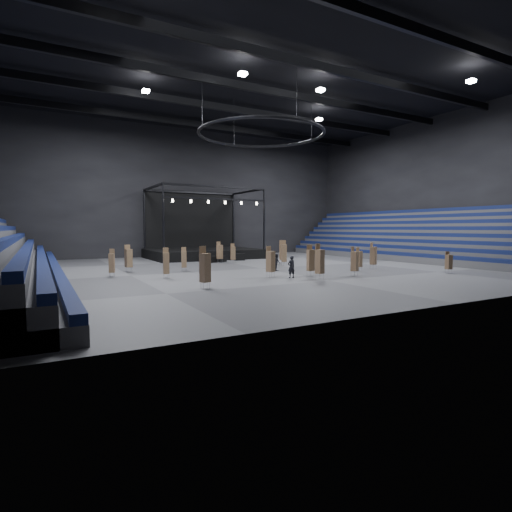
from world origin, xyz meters
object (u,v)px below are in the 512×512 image
chair_stack_9 (128,258)px  chair_stack_1 (310,260)px  flight_case_mid (222,259)px  chair_stack_14 (359,259)px  chair_stack_3 (373,255)px  chair_stack_0 (184,259)px  man_center (291,267)px  flight_case_right (239,257)px  chair_stack_8 (220,251)px  chair_stack_12 (112,263)px  chair_stack_13 (166,263)px  chair_stack_15 (205,267)px  chair_stack_10 (284,253)px  flight_case_left (213,259)px  chair_stack_7 (354,261)px  crew_member (277,262)px  chair_stack_4 (233,253)px  chair_stack_6 (320,261)px  stage (202,247)px  chair_stack_2 (282,252)px  chair_stack_11 (449,262)px  chair_stack_5 (271,261)px

chair_stack_9 → chair_stack_1: bearing=-50.6°
flight_case_mid → chair_stack_14: (7.18, -15.04, 0.80)m
flight_case_mid → chair_stack_3: bearing=-56.0°
chair_stack_0 → man_center: size_ratio=1.27×
flight_case_right → chair_stack_8: chair_stack_8 is taller
chair_stack_12 → chair_stack_14: size_ratio=1.04×
chair_stack_13 → chair_stack_15: chair_stack_15 is taller
chair_stack_8 → chair_stack_10: 8.00m
flight_case_right → chair_stack_10: (1.15, -8.32, 0.95)m
flight_case_left → chair_stack_7: size_ratio=0.45×
chair_stack_10 → chair_stack_14: chair_stack_10 is taller
flight_case_left → flight_case_right: bearing=18.1°
flight_case_left → chair_stack_3: size_ratio=0.42×
man_center → crew_member: man_center is taller
chair_stack_13 → flight_case_mid: bearing=60.1°
chair_stack_4 → chair_stack_6: chair_stack_6 is taller
stage → chair_stack_10: 15.25m
chair_stack_0 → chair_stack_9: (-4.52, 1.94, 0.14)m
chair_stack_2 → chair_stack_7: size_ratio=1.08×
chair_stack_11 → chair_stack_13: 24.13m
chair_stack_3 → chair_stack_12: chair_stack_3 is taller
flight_case_mid → man_center: (-1.21, -16.35, 0.53)m
chair_stack_9 → flight_case_right: bearing=13.6°
chair_stack_4 → chair_stack_9: (-12.31, -4.08, 0.14)m
flight_case_mid → chair_stack_5: (-2.51, -15.29, 0.98)m
flight_case_mid → chair_stack_5: size_ratio=0.42×
stage → chair_stack_3: (9.32, -21.90, -0.12)m
chair_stack_11 → chair_stack_3: bearing=124.2°
chair_stack_4 → chair_stack_12: size_ratio=0.97×
chair_stack_14 → man_center: size_ratio=1.24×
flight_case_left → chair_stack_11: (13.85, -20.14, 0.67)m
chair_stack_9 → chair_stack_15: size_ratio=0.88×
flight_case_mid → chair_stack_10: size_ratio=0.39×
chair_stack_2 → chair_stack_5: size_ratio=1.04×
chair_stack_4 → chair_stack_5: chair_stack_5 is taller
flight_case_left → chair_stack_11: chair_stack_11 is taller
flight_case_mid → crew_member: 11.35m
flight_case_right → chair_stack_15: (-12.21, -19.65, 1.02)m
chair_stack_3 → chair_stack_11: chair_stack_3 is taller
chair_stack_6 → chair_stack_13: (-10.29, 6.14, -0.18)m
chair_stack_1 → chair_stack_3: chair_stack_1 is taller
flight_case_right → chair_stack_2: bearing=-72.3°
stage → chair_stack_11: bearing=-66.5°
chair_stack_7 → chair_stack_4: bearing=80.6°
chair_stack_0 → chair_stack_3: bearing=-4.9°
chair_stack_0 → flight_case_mid: bearing=63.3°
chair_stack_10 → chair_stack_12: size_ratio=1.18×
chair_stack_11 → chair_stack_14: 7.58m
chair_stack_0 → chair_stack_9: 4.92m
chair_stack_4 → crew_member: (0.00, -9.50, -0.37)m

